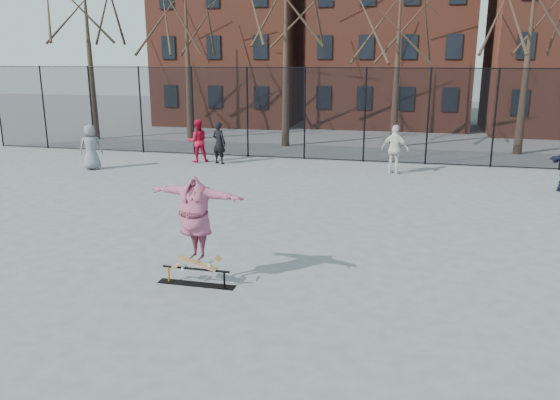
% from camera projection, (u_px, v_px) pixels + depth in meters
% --- Properties ---
extents(ground, '(100.00, 100.00, 0.00)m').
position_uv_depth(ground, '(251.00, 268.00, 11.65)').
color(ground, '#5B5C60').
extents(skate_rail, '(1.58, 0.24, 0.35)m').
position_uv_depth(skate_rail, '(196.00, 278.00, 10.75)').
color(skate_rail, black).
rests_on(skate_rail, ground).
extents(skateboard, '(0.89, 0.21, 0.11)m').
position_uv_depth(skateboard, '(197.00, 266.00, 10.67)').
color(skateboard, olive).
rests_on(skateboard, skate_rail).
extents(skater, '(2.08, 0.88, 1.64)m').
position_uv_depth(skater, '(195.00, 223.00, 10.45)').
color(skater, '#533A93').
rests_on(skater, skateboard).
extents(bystander_grey, '(1.05, 0.93, 1.80)m').
position_uv_depth(bystander_grey, '(91.00, 147.00, 21.76)').
color(bystander_grey, slate).
rests_on(bystander_grey, ground).
extents(bystander_black, '(0.75, 0.62, 1.78)m').
position_uv_depth(bystander_black, '(219.00, 143.00, 22.96)').
color(bystander_black, black).
rests_on(bystander_black, ground).
extents(bystander_red, '(1.11, 1.03, 1.82)m').
position_uv_depth(bystander_red, '(198.00, 141.00, 23.34)').
color(bystander_red, red).
rests_on(bystander_red, ground).
extents(bystander_white, '(1.20, 0.82, 1.89)m').
position_uv_depth(bystander_white, '(395.00, 150.00, 20.94)').
color(bystander_white, silver).
rests_on(bystander_white, ground).
extents(fence, '(34.03, 0.07, 4.00)m').
position_uv_depth(fence, '(336.00, 113.00, 23.37)').
color(fence, black).
rests_on(fence, ground).
extents(rowhouses, '(29.00, 7.00, 13.00)m').
position_uv_depth(rowhouses, '(378.00, 30.00, 34.43)').
color(rowhouses, brown).
rests_on(rowhouses, ground).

